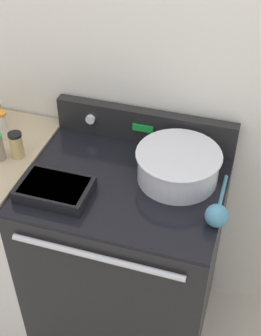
{
  "coord_description": "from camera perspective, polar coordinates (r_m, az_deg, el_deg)",
  "views": [
    {
      "loc": [
        0.43,
        -1.0,
        2.16
      ],
      "look_at": [
        0.02,
        0.33,
        1.01
      ],
      "focal_mm": 50.0,
      "sensor_mm": 36.0,
      "label": 1
    }
  ],
  "objects": [
    {
      "name": "kitchen_wall",
      "position": [
        1.94,
        2.39,
        11.59
      ],
      "size": [
        8.0,
        0.05,
        2.5
      ],
      "color": "silver",
      "rests_on": "ground_plane"
    },
    {
      "name": "stove_range",
      "position": [
        2.18,
        -0.64,
        -11.05
      ],
      "size": [
        0.79,
        0.65,
        0.95
      ],
      "color": "black",
      "rests_on": "ground_plane"
    },
    {
      "name": "control_panel",
      "position": [
        2.01,
        1.76,
        5.17
      ],
      "size": [
        0.79,
        0.07,
        0.15
      ],
      "color": "black",
      "rests_on": "stove_range"
    },
    {
      "name": "side_counter",
      "position": [
        2.38,
        -15.11,
        -7.15
      ],
      "size": [
        0.45,
        0.62,
        0.96
      ],
      "color": "silver",
      "rests_on": "ground_plane"
    },
    {
      "name": "mixing_bowl",
      "position": [
        1.81,
        5.83,
        0.47
      ],
      "size": [
        0.33,
        0.33,
        0.13
      ],
      "color": "silver",
      "rests_on": "stove_range"
    },
    {
      "name": "casserole_dish",
      "position": [
        1.78,
        -9.24,
        -2.54
      ],
      "size": [
        0.27,
        0.18,
        0.05
      ],
      "color": "black",
      "rests_on": "stove_range"
    },
    {
      "name": "ladle",
      "position": [
        1.68,
        10.5,
        -5.56
      ],
      "size": [
        0.08,
        0.31,
        0.08
      ],
      "color": "teal",
      "rests_on": "stove_range"
    },
    {
      "name": "spice_jar_black_cap",
      "position": [
        1.96,
        -13.72,
        2.73
      ],
      "size": [
        0.06,
        0.06,
        0.12
      ],
      "color": "tan",
      "rests_on": "side_counter"
    },
    {
      "name": "spice_jar_orange_cap",
      "position": [
        2.09,
        -15.31,
        5.12
      ],
      "size": [
        0.05,
        0.05,
        0.13
      ],
      "color": "beige",
      "rests_on": "side_counter"
    }
  ]
}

